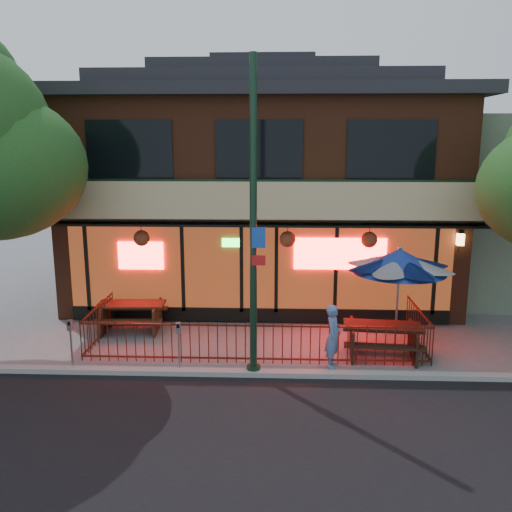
{
  "coord_description": "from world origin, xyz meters",
  "views": [
    {
      "loc": [
        0.52,
        -11.97,
        5.24
      ],
      "look_at": [
        -0.04,
        2.0,
        2.25
      ],
      "focal_mm": 38.0,
      "sensor_mm": 36.0,
      "label": 1
    }
  ],
  "objects": [
    {
      "name": "ground",
      "position": [
        0.0,
        0.0,
        0.0
      ],
      "size": [
        80.0,
        80.0,
        0.0
      ],
      "primitive_type": "plane",
      "color": "gray",
      "rests_on": "ground"
    },
    {
      "name": "curb",
      "position": [
        0.0,
        -0.5,
        0.06
      ],
      "size": [
        80.0,
        0.25,
        0.12
      ],
      "primitive_type": "cube",
      "color": "#999993",
      "rests_on": "ground"
    },
    {
      "name": "restaurant_building",
      "position": [
        0.0,
        7.11,
        4.13
      ],
      "size": [
        12.96,
        9.49,
        8.05
      ],
      "color": "brown",
      "rests_on": "ground"
    },
    {
      "name": "patio_fence",
      "position": [
        0.0,
        0.5,
        0.63
      ],
      "size": [
        8.44,
        2.62,
        1.0
      ],
      "color": "#4C1B10",
      "rests_on": "ground"
    },
    {
      "name": "street_light",
      "position": [
        0.0,
        -0.4,
        3.15
      ],
      "size": [
        0.43,
        0.32,
        7.0
      ],
      "color": "#15311F",
      "rests_on": "ground"
    },
    {
      "name": "picnic_table_left",
      "position": [
        -3.55,
        2.4,
        0.52
      ],
      "size": [
        1.92,
        1.51,
        0.79
      ],
      "color": "#402817",
      "rests_on": "ground"
    },
    {
      "name": "picnic_table_right",
      "position": [
        3.14,
        0.78,
        0.53
      ],
      "size": [
        2.03,
        1.63,
        0.81
      ],
      "color": "black",
      "rests_on": "ground"
    },
    {
      "name": "patio_umbrella",
      "position": [
        3.6,
        1.45,
        2.28
      ],
      "size": [
        2.34,
        2.34,
        2.67
      ],
      "color": "gray",
      "rests_on": "ground"
    },
    {
      "name": "pedestrian",
      "position": [
        1.85,
        0.09,
        0.76
      ],
      "size": [
        0.5,
        0.63,
        1.51
      ],
      "primitive_type": "imported",
      "rotation": [
        0.0,
        0.0,
        1.31
      ],
      "color": "#567AAC",
      "rests_on": "ground"
    },
    {
      "name": "parking_meter_near",
      "position": [
        -1.7,
        -0.4,
        0.82
      ],
      "size": [
        0.13,
        0.11,
        1.21
      ],
      "color": "#93959B",
      "rests_on": "ground"
    },
    {
      "name": "parking_meter_far",
      "position": [
        -4.2,
        -0.4,
        0.84
      ],
      "size": [
        0.13,
        0.12,
        1.24
      ],
      "color": "gray",
      "rests_on": "ground"
    }
  ]
}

